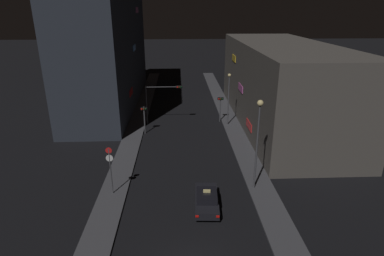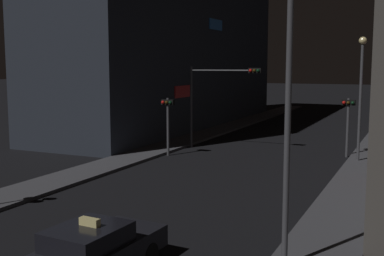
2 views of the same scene
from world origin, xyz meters
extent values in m
cube|color=#424247|center=(-6.38, 29.70, 0.08)|extent=(2.31, 63.40, 0.16)
cube|color=#424247|center=(6.38, 29.70, 0.08)|extent=(2.31, 63.40, 0.16)
cube|color=#282D38|center=(-11.52, 36.81, 9.77)|extent=(7.97, 32.17, 19.54)
cube|color=red|center=(-7.50, 30.38, 3.52)|extent=(0.08, 2.80, 0.90)
cube|color=#337FE5|center=(-7.50, 36.81, 8.99)|extent=(0.08, 2.80, 0.90)
cube|color=#D859B2|center=(-7.50, 43.24, 14.46)|extent=(0.08, 2.80, 0.90)
cube|color=#514C47|center=(12.89, 26.50, 5.32)|extent=(10.70, 30.80, 10.63)
cube|color=red|center=(7.50, 20.34, 1.91)|extent=(0.08, 2.80, 0.90)
cube|color=#D859B2|center=(7.50, 26.50, 4.89)|extent=(0.08, 2.80, 0.90)
cube|color=yellow|center=(7.50, 32.65, 7.87)|extent=(0.08, 2.80, 0.90)
cube|color=black|center=(1.38, 6.93, 0.62)|extent=(2.06, 4.50, 0.60)
cube|color=black|center=(1.37, 6.73, 1.17)|extent=(1.70, 2.07, 0.50)
cube|color=red|center=(0.50, 4.76, 0.72)|extent=(0.24, 0.07, 0.16)
cube|color=red|center=(2.00, 4.67, 0.72)|extent=(0.24, 0.07, 0.16)
cylinder|color=black|center=(0.66, 8.34, 0.32)|extent=(0.26, 0.65, 0.64)
cylinder|color=black|center=(2.26, 8.24, 0.32)|extent=(0.26, 0.65, 0.64)
cylinder|color=black|center=(0.50, 5.61, 0.32)|extent=(0.26, 0.65, 0.64)
cylinder|color=black|center=(2.10, 5.52, 0.32)|extent=(0.26, 0.65, 0.64)
cube|color=#F4E08C|center=(1.38, 6.83, 1.52)|extent=(0.57, 0.21, 0.20)
cylinder|color=#47474C|center=(-4.97, 26.42, 2.70)|extent=(0.16, 0.16, 5.40)
cylinder|color=#47474C|center=(-2.78, 26.42, 5.15)|extent=(4.38, 0.10, 0.10)
cube|color=black|center=(-0.59, 26.42, 5.15)|extent=(0.80, 0.28, 0.32)
sphere|color=red|center=(-0.84, 26.24, 5.15)|extent=(0.20, 0.20, 0.20)
sphere|color=#3F2D0C|center=(-0.59, 26.24, 5.15)|extent=(0.20, 0.20, 0.20)
sphere|color=#0C3319|center=(-0.34, 26.24, 5.15)|extent=(0.20, 0.20, 0.20)
cylinder|color=#47474C|center=(-4.97, 23.09, 1.75)|extent=(0.16, 0.16, 3.51)
cube|color=black|center=(-4.97, 23.09, 3.26)|extent=(0.80, 0.28, 0.32)
sphere|color=red|center=(-5.22, 22.91, 3.26)|extent=(0.20, 0.20, 0.20)
sphere|color=#3F2D0C|center=(-4.97, 22.91, 3.26)|extent=(0.20, 0.20, 0.20)
sphere|color=#0C3319|center=(-4.73, 22.91, 3.26)|extent=(0.20, 0.20, 0.20)
cylinder|color=#47474C|center=(4.97, 27.15, 1.76)|extent=(0.16, 0.16, 3.53)
cube|color=black|center=(4.97, 27.15, 3.28)|extent=(0.80, 0.28, 0.32)
sphere|color=red|center=(4.73, 26.98, 3.28)|extent=(0.20, 0.20, 0.20)
sphere|color=#3F2D0C|center=(4.97, 26.98, 3.28)|extent=(0.20, 0.20, 0.20)
sphere|color=#0C3319|center=(5.22, 26.98, 3.28)|extent=(0.20, 0.20, 0.20)
cylinder|color=#47474C|center=(-6.38, 9.05, 2.22)|extent=(0.10, 0.10, 4.12)
cylinder|color=red|center=(-6.38, 9.03, 4.13)|extent=(0.51, 0.03, 0.51)
cylinder|color=white|center=(-6.38, 9.03, 3.45)|extent=(0.59, 0.03, 0.59)
cylinder|color=#47474C|center=(5.72, 9.40, 3.86)|extent=(0.16, 0.16, 7.41)
sphere|color=#F4D88C|center=(5.72, 9.40, 7.82)|extent=(0.51, 0.51, 0.51)
cylinder|color=#47474C|center=(5.79, 25.52, 3.37)|extent=(0.16, 0.16, 6.43)
sphere|color=#F4D88C|center=(5.79, 25.52, 6.80)|extent=(0.42, 0.42, 0.42)
camera|label=1|loc=(-0.70, -14.58, 14.89)|focal=29.93mm
camera|label=2|loc=(8.73, -2.82, 5.41)|focal=45.56mm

